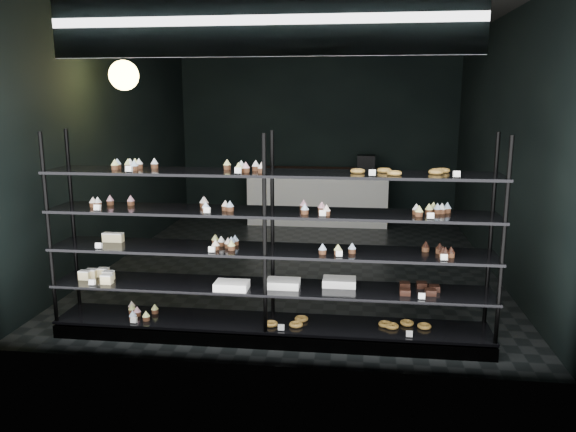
{
  "coord_description": "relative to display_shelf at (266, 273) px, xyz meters",
  "views": [
    {
      "loc": [
        0.74,
        -7.27,
        2.19
      ],
      "look_at": [
        0.07,
        -1.9,
        1.05
      ],
      "focal_mm": 35.0,
      "sensor_mm": 36.0,
      "label": 1
    }
  ],
  "objects": [
    {
      "name": "room",
      "position": [
        0.06,
        2.45,
        0.97
      ],
      "size": [
        5.01,
        6.01,
        3.2
      ],
      "color": "black",
      "rests_on": "ground"
    },
    {
      "name": "display_shelf",
      "position": [
        0.0,
        0.0,
        0.0
      ],
      "size": [
        4.0,
        0.5,
        1.91
      ],
      "color": "black",
      "rests_on": "room"
    },
    {
      "name": "signage",
      "position": [
        0.06,
        -0.48,
        2.12
      ],
      "size": [
        3.3,
        0.05,
        0.5
      ],
      "color": "#100D44",
      "rests_on": "room"
    },
    {
      "name": "pendant_lamp",
      "position": [
        -1.89,
        1.52,
        1.82
      ],
      "size": [
        0.34,
        0.34,
        0.9
      ],
      "color": "black",
      "rests_on": "room"
    },
    {
      "name": "service_counter",
      "position": [
        0.12,
        4.95,
        -0.13
      ],
      "size": [
        2.53,
        0.65,
        1.23
      ],
      "color": "silver",
      "rests_on": "room"
    }
  ]
}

